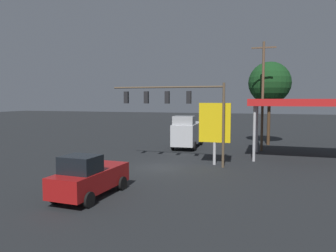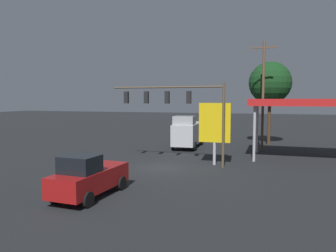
# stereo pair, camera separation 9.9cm
# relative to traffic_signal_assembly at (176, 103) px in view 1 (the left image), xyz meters

# --- Properties ---
(ground_plane) EXTENTS (200.00, 200.00, 0.00)m
(ground_plane) POSITION_rel_traffic_signal_assembly_xyz_m (0.85, 1.40, -5.04)
(ground_plane) COLOR black
(traffic_signal_assembly) EXTENTS (9.38, 0.43, 6.59)m
(traffic_signal_assembly) POSITION_rel_traffic_signal_assembly_xyz_m (0.00, 0.00, 0.00)
(traffic_signal_assembly) COLOR brown
(traffic_signal_assembly) RESTS_ON ground
(utility_pole) EXTENTS (2.40, 0.26, 11.09)m
(utility_pole) POSITION_rel_traffic_signal_assembly_xyz_m (-6.47, -9.38, 0.80)
(utility_pole) COLOR brown
(utility_pole) RESTS_ON ground
(gas_station_canopy) EXTENTS (9.20, 6.11, 5.35)m
(gas_station_canopy) POSITION_rel_traffic_signal_assembly_xyz_m (-10.00, -5.77, -0.07)
(gas_station_canopy) COLOR red
(gas_station_canopy) RESTS_ON ground
(price_sign) EXTENTS (2.56, 0.27, 5.02)m
(price_sign) POSITION_rel_traffic_signal_assembly_xyz_m (-3.02, -0.89, -1.72)
(price_sign) COLOR #B7B7BC
(price_sign) RESTS_ON ground
(delivery_truck) EXTENTS (2.85, 6.92, 3.58)m
(delivery_truck) POSITION_rel_traffic_signal_assembly_xyz_m (1.39, -9.36, -3.34)
(delivery_truck) COLOR silver
(delivery_truck) RESTS_ON ground
(pickup_parked) EXTENTS (2.48, 5.30, 2.40)m
(pickup_parked) POSITION_rel_traffic_signal_assembly_xyz_m (2.01, 9.98, -3.93)
(pickup_parked) COLOR maroon
(pickup_parked) RESTS_ON ground
(street_tree) EXTENTS (4.82, 4.82, 9.62)m
(street_tree) POSITION_rel_traffic_signal_assembly_xyz_m (-7.08, -14.33, 2.14)
(street_tree) COLOR #4C331E
(street_tree) RESTS_ON ground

